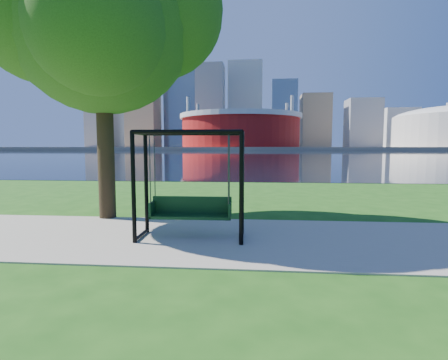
# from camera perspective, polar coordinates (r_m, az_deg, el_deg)

# --- Properties ---
(ground) EXTENTS (900.00, 900.00, 0.00)m
(ground) POSITION_cam_1_polar(r_m,az_deg,el_deg) (8.41, -0.58, -8.67)
(ground) COLOR #1E5114
(ground) RESTS_ON ground
(path) EXTENTS (120.00, 4.00, 0.03)m
(path) POSITION_cam_1_polar(r_m,az_deg,el_deg) (7.92, -0.95, -9.44)
(path) COLOR #9E937F
(path) RESTS_ON ground
(river) EXTENTS (900.00, 180.00, 0.02)m
(river) POSITION_cam_1_polar(r_m,az_deg,el_deg) (110.14, 4.83, 4.35)
(river) COLOR black
(river) RESTS_ON ground
(far_bank) EXTENTS (900.00, 228.00, 2.00)m
(far_bank) POSITION_cam_1_polar(r_m,az_deg,el_deg) (314.12, 5.12, 5.22)
(far_bank) COLOR #937F60
(far_bank) RESTS_ON ground
(stadium) EXTENTS (83.00, 83.00, 32.00)m
(stadium) POSITION_cam_1_polar(r_m,az_deg,el_deg) (243.66, 2.72, 8.29)
(stadium) COLOR maroon
(stadium) RESTS_ON far_bank
(skyline) EXTENTS (392.00, 66.00, 96.50)m
(skyline) POSITION_cam_1_polar(r_m,az_deg,el_deg) (329.29, 4.42, 11.31)
(skyline) COLOR gray
(skyline) RESTS_ON far_bank
(swing) EXTENTS (2.37, 1.07, 2.40)m
(swing) POSITION_cam_1_polar(r_m,az_deg,el_deg) (7.73, -5.46, -1.19)
(swing) COLOR black
(swing) RESTS_ON ground
(park_tree) EXTENTS (6.55, 5.92, 8.14)m
(park_tree) POSITION_cam_1_polar(r_m,az_deg,el_deg) (11.14, -19.52, 24.00)
(park_tree) COLOR black
(park_tree) RESTS_ON ground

